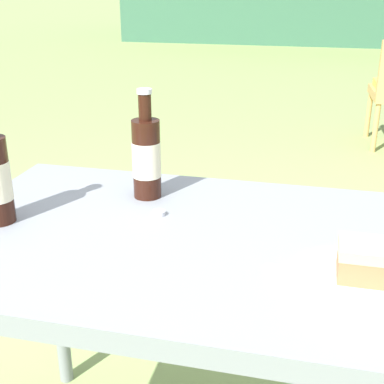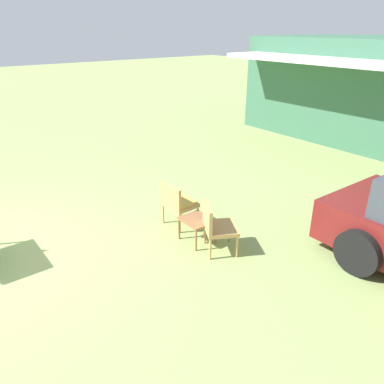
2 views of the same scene
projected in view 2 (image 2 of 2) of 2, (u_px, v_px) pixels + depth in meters
The scene contains 3 objects.
wicker_chair_cushioned at pixel (178, 202), 6.26m from camera, with size 0.53×0.48×0.77m.
wicker_chair_plain at pixel (216, 225), 5.53m from camera, with size 0.66×0.64×0.77m.
garden_side_table at pixel (197, 222), 5.82m from camera, with size 0.49×0.42×0.39m.
Camera 2 is at (5.49, -0.16, 3.14)m, focal length 35.00 mm.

